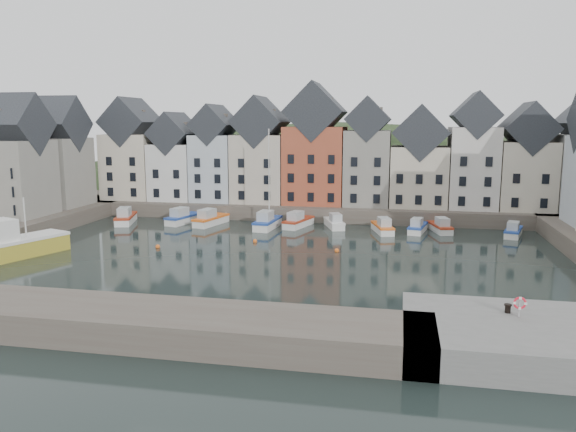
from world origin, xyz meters
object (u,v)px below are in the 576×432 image
(boat_a, at_px, (126,218))
(mooring_bollard, at_px, (508,308))
(large_vessel, at_px, (3,245))
(life_ring_post, at_px, (520,304))
(boat_d, at_px, (267,222))

(boat_a, xyz_separation_m, mooring_bollard, (44.45, -34.77, 1.54))
(boat_a, xyz_separation_m, large_vessel, (-2.25, -21.90, 0.75))
(large_vessel, bearing_deg, life_ring_post, 4.35)
(boat_a, relative_size, mooring_bollard, 12.60)
(mooring_bollard, height_order, life_ring_post, life_ring_post)
(mooring_bollard, bearing_deg, boat_a, 141.97)
(boat_d, relative_size, mooring_bollard, 23.84)
(large_vessel, bearing_deg, mooring_bollard, 4.92)
(boat_a, distance_m, life_ring_post, 57.32)
(mooring_bollard, bearing_deg, life_ring_post, -49.89)
(boat_a, distance_m, mooring_bollard, 56.46)
(boat_a, xyz_separation_m, boat_d, (20.27, 0.31, 0.10))
(large_vessel, distance_m, life_ring_post, 49.17)
(life_ring_post, bearing_deg, boat_a, 141.79)
(boat_a, xyz_separation_m, life_ring_post, (45.01, -35.43, 2.09))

